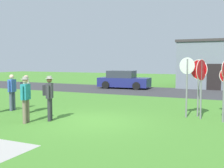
# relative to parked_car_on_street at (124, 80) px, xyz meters

# --- Properties ---
(ground_plane) EXTENTS (80.00, 80.00, 0.00)m
(ground_plane) POSITION_rel_parked_car_on_street_xyz_m (3.71, -12.53, -0.69)
(ground_plane) COLOR #47842D
(street_asphalt) EXTENTS (60.00, 6.40, 0.01)m
(street_asphalt) POSITION_rel_parked_car_on_street_xyz_m (3.71, -1.13, -0.68)
(street_asphalt) COLOR #38383A
(street_asphalt) RESTS_ON ground
(building_background) EXTENTS (6.26, 5.58, 4.10)m
(building_background) POSITION_rel_parked_car_on_street_xyz_m (7.11, 4.29, 1.37)
(building_background) COLOR slate
(building_background) RESTS_ON ground
(parked_car_on_street) EXTENTS (4.40, 2.21, 1.51)m
(parked_car_on_street) POSITION_rel_parked_car_on_street_xyz_m (0.00, 0.00, 0.00)
(parked_car_on_street) COLOR navy
(parked_car_on_street) RESTS_ON ground
(stop_sign_center_cluster) EXTENTS (0.54, 0.42, 2.46)m
(stop_sign_center_cluster) POSITION_rel_parked_car_on_street_xyz_m (6.92, -10.23, 0.96)
(stop_sign_center_cluster) COLOR slate
(stop_sign_center_cluster) RESTS_ON ground
(stop_sign_low_front) EXTENTS (0.18, 0.60, 2.32)m
(stop_sign_low_front) POSITION_rel_parked_car_on_street_xyz_m (8.34, -10.59, 0.85)
(stop_sign_low_front) COLOR slate
(stop_sign_low_front) RESTS_ON ground
(stop_sign_nearest) EXTENTS (0.30, 0.84, 2.39)m
(stop_sign_nearest) POSITION_rel_parked_car_on_street_xyz_m (7.49, -10.31, 0.97)
(stop_sign_nearest) COLOR slate
(stop_sign_nearest) RESTS_ON ground
(stop_sign_leaning_left) EXTENTS (0.73, 0.42, 2.38)m
(stop_sign_leaning_left) POSITION_rel_parked_car_on_street_xyz_m (7.32, -9.84, 0.95)
(stop_sign_leaning_left) COLOR slate
(stop_sign_leaning_left) RESTS_ON ground
(person_holding_notes) EXTENTS (0.45, 0.53, 1.74)m
(person_holding_notes) POSITION_rel_parked_car_on_street_xyz_m (2.20, -13.06, 0.32)
(person_holding_notes) COLOR #2D2D33
(person_holding_notes) RESTS_ON ground
(person_near_signs) EXTENTS (0.27, 0.56, 1.69)m
(person_near_signs) POSITION_rel_parked_car_on_street_xyz_m (-0.76, -11.97, 0.26)
(person_near_signs) COLOR #4C5670
(person_near_signs) RESTS_ON ground
(person_in_teal) EXTENTS (0.46, 0.49, 1.69)m
(person_in_teal) POSITION_rel_parked_car_on_street_xyz_m (0.29, -12.21, 0.29)
(person_in_teal) COLOR #7A6B56
(person_in_teal) RESTS_ON ground
(person_with_sunhat) EXTENTS (0.32, 0.56, 1.74)m
(person_with_sunhat) POSITION_rel_parked_car_on_street_xyz_m (1.65, -13.74, 0.30)
(person_with_sunhat) COLOR #7A6B56
(person_with_sunhat) RESTS_ON ground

